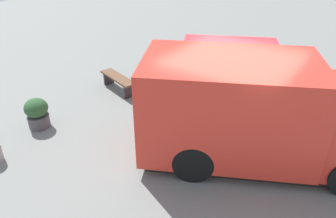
# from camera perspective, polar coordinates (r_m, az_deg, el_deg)

# --- Properties ---
(ground_plane) EXTENTS (40.00, 40.00, 0.00)m
(ground_plane) POSITION_cam_1_polar(r_m,az_deg,el_deg) (8.09, 9.84, -6.60)
(ground_plane) COLOR slate
(food_truck) EXTENTS (5.64, 4.24, 2.34)m
(food_truck) POSITION_cam_1_polar(r_m,az_deg,el_deg) (7.34, 15.35, -0.95)
(food_truck) COLOR red
(food_truck) RESTS_ON ground_plane
(planter_flowering_far) EXTENTS (0.60, 0.60, 0.82)m
(planter_flowering_far) POSITION_cam_1_polar(r_m,az_deg,el_deg) (9.18, -21.92, -0.59)
(planter_flowering_far) COLOR #504950
(planter_flowering_far) RESTS_ON ground_plane
(plaza_bench) EXTENTS (1.60, 0.83, 0.48)m
(plaza_bench) POSITION_cam_1_polar(r_m,az_deg,el_deg) (10.57, -8.72, 4.99)
(plaza_bench) COLOR brown
(plaza_bench) RESTS_ON ground_plane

